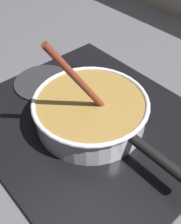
# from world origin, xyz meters

# --- Properties ---
(ground) EXTENTS (2.40, 1.60, 0.04)m
(ground) POSITION_xyz_m (0.00, 0.00, -0.02)
(ground) COLOR #4C4C51
(hob_plate) EXTENTS (0.56, 0.48, 0.01)m
(hob_plate) POSITION_xyz_m (0.05, 0.12, 0.01)
(hob_plate) COLOR black
(hob_plate) RESTS_ON ground
(burner_ring) EXTENTS (0.17, 0.17, 0.01)m
(burner_ring) POSITION_xyz_m (0.05, 0.12, 0.02)
(burner_ring) COLOR #592D0C
(burner_ring) RESTS_ON hob_plate
(spare_burner) EXTENTS (0.16, 0.16, 0.01)m
(spare_burner) POSITION_xyz_m (-0.15, 0.12, 0.01)
(spare_burner) COLOR #262628
(spare_burner) RESTS_ON hob_plate
(cooking_pan) EXTENTS (0.40, 0.27, 0.24)m
(cooking_pan) POSITION_xyz_m (0.05, 0.12, 0.05)
(cooking_pan) COLOR silver
(cooking_pan) RESTS_ON hob_plate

